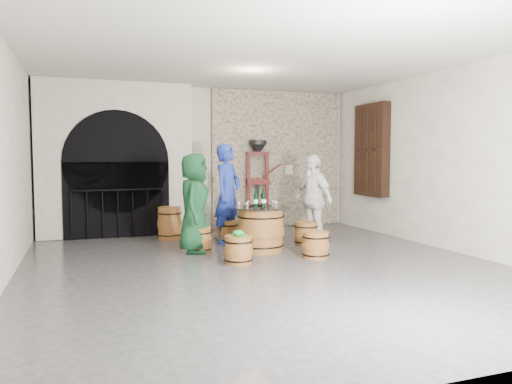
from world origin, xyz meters
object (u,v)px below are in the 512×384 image
object	(u,v)px
barrel_stool_left	(199,240)
barrel_stool_right	(306,233)
barrel_stool_near_left	(238,250)
wine_bottle_right	(263,199)
barrel_stool_near_right	(316,245)
barrel_table	(261,229)
side_barrel	(169,223)
barrel_stool_far	(227,231)
wine_bottle_center	(263,199)
person_white	(313,199)
person_green	(194,203)
person_blue	(228,194)
wine_bottle_left	(256,200)
corking_press	(258,178)

from	to	relation	value
barrel_stool_left	barrel_stool_right	size ratio (longest dim) A/B	1.00
barrel_stool_near_left	wine_bottle_right	distance (m)	1.39
barrel_stool_left	barrel_stool_near_right	size ratio (longest dim) A/B	1.00
barrel_table	side_barrel	distance (m)	2.18
barrel_stool_far	barrel_stool_right	distance (m)	1.51
barrel_stool_near_left	barrel_table	bearing A→B (deg)	51.24
barrel_table	wine_bottle_center	world-z (taller)	wine_bottle_center
person_white	wine_bottle_right	distance (m)	1.14
person_green	person_blue	distance (m)	1.09
wine_bottle_left	side_barrel	distance (m)	2.21
person_white	wine_bottle_left	bearing A→B (deg)	-87.39
person_blue	corking_press	size ratio (longest dim) A/B	0.93
barrel_stool_far	corking_press	distance (m)	2.14
corking_press	barrel_table	bearing A→B (deg)	-97.69
side_barrel	barrel_stool_far	bearing A→B (deg)	-36.68
barrel_table	barrel_stool_near_right	world-z (taller)	barrel_table
side_barrel	wine_bottle_left	bearing A→B (deg)	-55.57
person_blue	wine_bottle_right	size ratio (longest dim) A/B	5.82
person_green	wine_bottle_left	distance (m)	1.06
barrel_stool_near_right	wine_bottle_right	bearing A→B (deg)	120.49
person_white	wine_bottle_center	bearing A→B (deg)	-85.25
barrel_stool_near_left	person_green	distance (m)	1.36
person_blue	wine_bottle_right	world-z (taller)	person_blue
barrel_stool_left	person_white	xyz separation A→B (m)	(2.23, 0.10, 0.63)
barrel_stool_near_left	wine_bottle_right	world-z (taller)	wine_bottle_right
barrel_stool_far	person_blue	xyz separation A→B (m)	(0.01, -0.02, 0.73)
barrel_stool_left	person_green	distance (m)	0.64
person_green	person_white	bearing A→B (deg)	-65.82
person_blue	wine_bottle_center	distance (m)	1.07
barrel_stool_right	wine_bottle_left	bearing A→B (deg)	-164.08
barrel_stool_far	wine_bottle_center	bearing A→B (deg)	-70.90
barrel_stool_far	person_green	size ratio (longest dim) A/B	0.27
person_blue	wine_bottle_center	bearing A→B (deg)	-112.23
person_green	corking_press	bearing A→B (deg)	-19.12
barrel_stool_far	barrel_stool_near_left	world-z (taller)	same
barrel_stool_left	barrel_stool_near_right	xyz separation A→B (m)	(1.68, -1.11, 0.00)
wine_bottle_left	wine_bottle_center	size ratio (longest dim) A/B	1.00
barrel_stool_left	barrel_stool_far	distance (m)	1.05
barrel_table	wine_bottle_right	bearing A→B (deg)	51.83
barrel_stool_far	wine_bottle_left	distance (m)	1.26
wine_bottle_right	person_green	bearing A→B (deg)	171.66
barrel_table	side_barrel	xyz separation A→B (m)	(-1.30, 1.76, -0.06)
person_blue	person_green	bearing A→B (deg)	-179.61
person_green	barrel_stool_far	bearing A→B (deg)	-25.06
barrel_table	wine_bottle_center	xyz separation A→B (m)	(0.05, -0.01, 0.52)
barrel_table	corking_press	bearing A→B (deg)	71.18
corking_press	barrel_stool_far	bearing A→B (deg)	-116.65
person_green	person_blue	world-z (taller)	person_blue
barrel_table	barrel_stool_far	distance (m)	1.08
barrel_stool_left	barrel_stool_near_right	distance (m)	2.02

